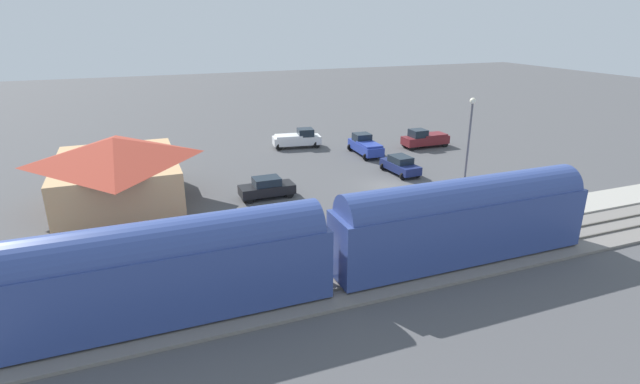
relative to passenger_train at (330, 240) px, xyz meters
name	(u,v)px	position (x,y,z in m)	size (l,w,h in m)	color
ground_plane	(388,186)	(14.00, -11.41, -2.86)	(200.00, 200.00, 0.00)	#4C4C4F
railway_track	(495,251)	(0.00, -11.41, -2.76)	(4.80, 70.00, 0.30)	slate
platform	(457,227)	(4.00, -11.41, -2.71)	(3.20, 46.00, 0.30)	#A8A399
passenger_train	(330,240)	(0.00, 0.00, 0.00)	(2.93, 33.49, 4.98)	#33478C
station_building	(117,170)	(18.00, 10.59, -0.07)	(12.39, 9.68, 5.40)	tan
pedestrian_on_platform	(465,215)	(3.39, -11.51, -1.58)	(0.36, 0.36, 1.71)	#23284C
pickup_white	(298,139)	(29.90, -8.44, -1.83)	(2.70, 5.62, 2.14)	white
sedan_navy	(400,165)	(16.77, -14.25, -1.98)	(4.60, 2.48, 1.74)	navy
pickup_maroon	(425,138)	(24.64, -22.03, -1.83)	(1.99, 5.41, 2.14)	maroon
sedan_black	(267,188)	(15.06, -0.65, -1.98)	(1.89, 4.52, 1.74)	black
pickup_blue	(365,145)	(24.26, -14.25, -1.83)	(5.48, 2.66, 2.14)	#283D9E
light_pole_near_platform	(468,143)	(6.80, -13.90, 2.52)	(0.44, 0.44, 8.67)	#515156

